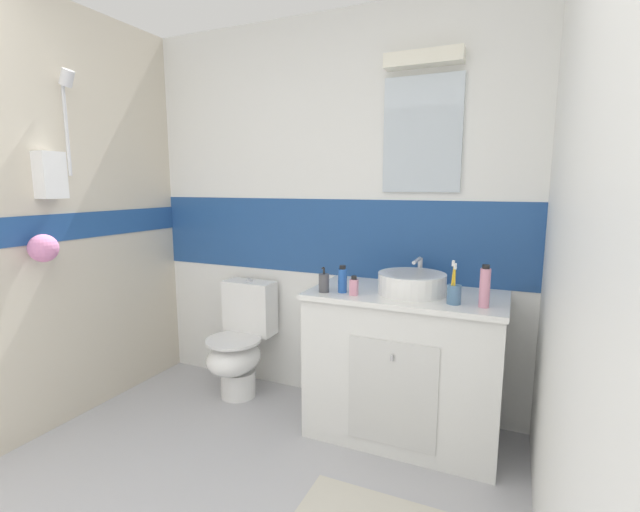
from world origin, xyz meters
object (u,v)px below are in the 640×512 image
at_px(toothbrush_cup, 454,293).
at_px(soap_dispenser, 324,283).
at_px(toilet, 240,343).
at_px(sink_basin, 412,283).
at_px(shampoo_bottle_tall, 485,287).
at_px(deodorant_spray_can, 342,280).
at_px(perfume_flask_small, 354,286).

height_order(toothbrush_cup, soap_dispenser, toothbrush_cup).
distance_m(toilet, soap_dispenser, 0.93).
distance_m(toothbrush_cup, soap_dispenser, 0.70).
xyz_separation_m(sink_basin, soap_dispenser, (-0.45, -0.17, -0.01)).
height_order(toilet, shampoo_bottle_tall, shampoo_bottle_tall).
bearing_deg(deodorant_spray_can, soap_dispenser, -160.22).
distance_m(soap_dispenser, perfume_flask_small, 0.18).
height_order(perfume_flask_small, shampoo_bottle_tall, shampoo_bottle_tall).
bearing_deg(toothbrush_cup, soap_dispenser, -177.05).
relative_size(toilet, perfume_flask_small, 7.36).
bearing_deg(toothbrush_cup, toilet, 172.47).
distance_m(toothbrush_cup, shampoo_bottle_tall, 0.15).
bearing_deg(shampoo_bottle_tall, toothbrush_cup, -179.58).
height_order(deodorant_spray_can, shampoo_bottle_tall, shampoo_bottle_tall).
relative_size(sink_basin, shampoo_bottle_tall, 1.96).
bearing_deg(sink_basin, perfume_flask_small, -148.30).
bearing_deg(deodorant_spray_can, sink_basin, 21.00).
bearing_deg(shampoo_bottle_tall, perfume_flask_small, -176.85).
distance_m(sink_basin, perfume_flask_small, 0.33).
bearing_deg(perfume_flask_small, sink_basin, 31.70).
relative_size(deodorant_spray_can, perfume_flask_small, 1.42).
distance_m(perfume_flask_small, shampoo_bottle_tall, 0.66).
xyz_separation_m(toilet, perfume_flask_small, (0.90, -0.22, 0.54)).
bearing_deg(perfume_flask_small, deodorant_spray_can, 156.59).
height_order(sink_basin, shampoo_bottle_tall, shampoo_bottle_tall).
bearing_deg(deodorant_spray_can, shampoo_bottle_tall, 0.15).
height_order(sink_basin, toilet, sink_basin).
bearing_deg(toothbrush_cup, sink_basin, 150.65).
distance_m(soap_dispenser, shampoo_bottle_tall, 0.84).
bearing_deg(soap_dispenser, perfume_flask_small, 0.17).
xyz_separation_m(sink_basin, perfume_flask_small, (-0.28, -0.17, -0.01)).
bearing_deg(perfume_flask_small, soap_dispenser, -179.83).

